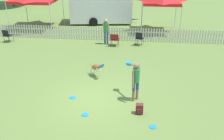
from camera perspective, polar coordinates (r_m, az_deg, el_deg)
ground_plane at (r=10.18m, az=-3.45°, el=-6.53°), size 240.00×240.00×0.00m
handler_person at (r=9.66m, az=5.35°, el=-1.50°), size 0.63×1.07×1.62m
leaping_dog at (r=11.70m, az=-3.56°, el=0.71°), size 0.90×0.91×0.82m
frisbee_near_handler at (r=10.34m, az=-8.97°, el=-6.20°), size 0.25×0.25×0.02m
frisbee_near_dog at (r=9.28m, az=-6.13°, el=-10.09°), size 0.25×0.25×0.02m
frisbee_midfield at (r=8.78m, az=9.33°, el=-12.67°), size 0.25×0.25×0.02m
backpack_on_grass at (r=9.25m, az=6.29°, el=-8.84°), size 0.27×0.23×0.39m
picket_fence at (r=16.65m, az=0.57°, el=8.21°), size 27.96×0.04×0.90m
folding_chair_blue_left at (r=15.60m, az=0.61°, el=7.17°), size 0.54×0.56×0.83m
folding_chair_center at (r=15.82m, az=6.28°, el=7.41°), size 0.56×0.57×0.87m
folding_chair_green_right at (r=17.71m, az=-22.86°, el=7.45°), size 0.56×0.58×0.84m
spectator_standing at (r=15.82m, az=-1.36°, el=9.34°), size 0.40×0.27×1.64m
equipment_trailer at (r=21.02m, az=-2.54°, el=14.34°), size 5.83×2.79×2.55m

